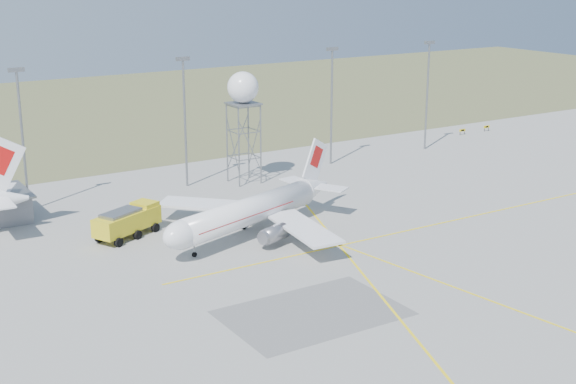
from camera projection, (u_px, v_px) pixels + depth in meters
ground at (564, 322)px, 79.43m from camera, size 400.00×400.00×0.00m
grass_strip at (94, 111)px, 193.46m from camera, size 400.00×120.00×0.03m
mast_a at (22, 128)px, 111.99m from camera, size 2.20×0.50×20.50m
mast_b at (185, 111)px, 124.77m from camera, size 2.20×0.50×20.50m
mast_c at (332, 96)px, 139.09m from camera, size 2.20×0.50×20.50m
mast_d at (428, 86)px, 150.35m from camera, size 2.20×0.50×20.50m
taxi_sign_near at (462, 131)px, 166.27m from camera, size 1.60×0.17×1.20m
taxi_sign_far at (487, 127)px, 169.85m from camera, size 1.60×0.17×1.20m
airliner_main at (251, 211)px, 103.79m from camera, size 30.80×29.05×10.73m
radar_tower at (243, 121)px, 127.43m from camera, size 4.96×4.96×17.97m
fire_truck at (129, 223)px, 103.82m from camera, size 10.17×7.18×3.89m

